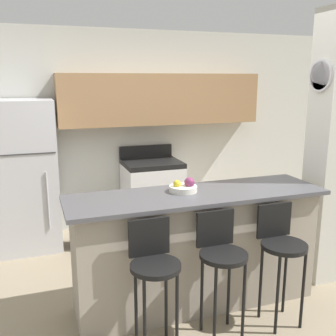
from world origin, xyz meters
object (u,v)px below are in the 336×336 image
Objects in this scene: bar_stool_left at (154,267)px; bar_stool_mid at (221,256)px; trash_bin at (82,232)px; bar_stool_right at (281,247)px; stove_range at (152,195)px; fruit_bowl at (184,187)px; refrigerator at (23,176)px.

bar_stool_left is 0.52m from bar_stool_mid.
bar_stool_mid reaches higher than trash_bin.
bar_stool_left and bar_stool_right have the same top height.
bar_stool_left is 1.05m from bar_stool_right.
trash_bin is at bearing 97.98° from bar_stool_left.
stove_range is 4.55× the size of fruit_bowl.
bar_stool_left is 1.00× the size of bar_stool_right.
stove_range is at bearing 81.83° from fruit_bowl.
trash_bin is (-0.96, -0.29, -0.27)m from stove_range.
stove_range is at bearing 1.84° from refrigerator.
fruit_bowl reaches higher than bar_stool_mid.
bar_stool_mid is 4.11× the size of fruit_bowl.
refrigerator reaches higher than stove_range.
stove_range is at bearing 86.09° from bar_stool_mid.
bar_stool_mid is 0.67m from fruit_bowl.
fruit_bowl is (-0.10, 0.53, 0.40)m from bar_stool_mid.
refrigerator is at bearing 130.84° from bar_stool_right.
bar_stool_left reaches higher than trash_bin.
trash_bin is (-0.28, 1.98, -0.45)m from bar_stool_left.
bar_stool_mid is 0.52m from bar_stool_right.
bar_stool_left is 0.79m from fruit_bowl.
bar_stool_left is 1.00× the size of bar_stool_mid.
refrigerator reaches higher than trash_bin.
stove_range reaches higher than bar_stool_left.
bar_stool_right is at bearing -49.16° from refrigerator.
fruit_bowl reaches higher than bar_stool_right.
refrigerator is 2.94m from bar_stool_right.
refrigerator reaches higher than bar_stool_mid.
bar_stool_mid is (1.40, -2.22, -0.21)m from refrigerator.
fruit_bowl is at bearing 100.22° from bar_stool_mid.
bar_stool_left is at bearing -82.02° from trash_bin.
trash_bin is at bearing -163.09° from stove_range.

